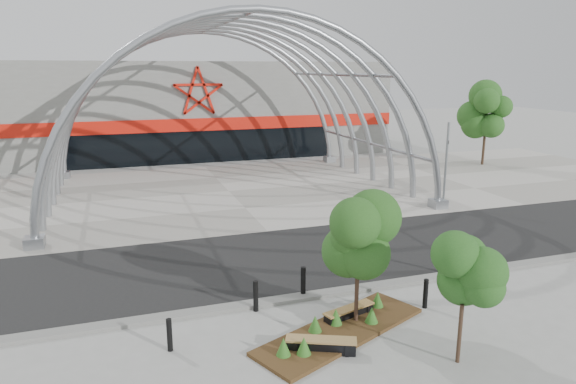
# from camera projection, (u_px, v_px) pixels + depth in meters

# --- Properties ---
(ground) EXTENTS (140.00, 140.00, 0.00)m
(ground) POSITION_uv_depth(u_px,v_px,m) (325.00, 292.00, 17.54)
(ground) COLOR gray
(ground) RESTS_ON ground
(road) EXTENTS (140.00, 7.00, 0.02)m
(road) POSITION_uv_depth(u_px,v_px,m) (292.00, 257.00, 20.76)
(road) COLOR black
(road) RESTS_ON ground
(forecourt) EXTENTS (60.00, 17.00, 0.04)m
(forecourt) POSITION_uv_depth(u_px,v_px,m) (229.00, 191.00, 31.81)
(forecourt) COLOR gray
(forecourt) RESTS_ON ground
(kerb) EXTENTS (60.00, 0.50, 0.12)m
(kerb) POSITION_uv_depth(u_px,v_px,m) (328.00, 293.00, 17.29)
(kerb) COLOR slate
(kerb) RESTS_ON ground
(arena_building) EXTENTS (34.00, 15.24, 8.00)m
(arena_building) POSITION_uv_depth(u_px,v_px,m) (186.00, 107.00, 47.41)
(arena_building) COLOR slate
(arena_building) RESTS_ON ground
(vault_canopy) EXTENTS (20.80, 15.80, 20.36)m
(vault_canopy) POSITION_uv_depth(u_px,v_px,m) (229.00, 191.00, 31.81)
(vault_canopy) COLOR #8F9399
(vault_canopy) RESTS_ON ground
(planting_bed) EXTENTS (5.82, 3.84, 0.59)m
(planting_bed) POSITION_uv_depth(u_px,v_px,m) (339.00, 328.00, 14.77)
(planting_bed) COLOR #3A2C14
(planting_bed) RESTS_ON ground
(signal_pole) EXTENTS (0.36, 0.63, 4.62)m
(signal_pole) POSITION_uv_depth(u_px,v_px,m) (446.00, 163.00, 28.13)
(signal_pole) COLOR gray
(signal_pole) RESTS_ON ground
(street_tree_0) EXTENTS (1.70, 1.70, 3.87)m
(street_tree_0) POSITION_uv_depth(u_px,v_px,m) (359.00, 235.00, 14.72)
(street_tree_0) COLOR black
(street_tree_0) RESTS_ON ground
(street_tree_1) EXTENTS (1.33, 1.33, 3.15)m
(street_tree_1) POSITION_uv_depth(u_px,v_px,m) (464.00, 281.00, 12.81)
(street_tree_1) COLOR black
(street_tree_1) RESTS_ON ground
(bench_0) EXTENTS (1.90, 1.15, 0.40)m
(bench_0) POSITION_uv_depth(u_px,v_px,m) (321.00, 346.00, 13.76)
(bench_0) COLOR black
(bench_0) RESTS_ON ground
(bench_1) EXTENTS (1.81, 0.89, 0.37)m
(bench_1) POSITION_uv_depth(u_px,v_px,m) (349.00, 313.00, 15.59)
(bench_1) COLOR black
(bench_1) RESTS_ON ground
(bollard_0) EXTENTS (0.15, 0.15, 0.93)m
(bollard_0) POSITION_uv_depth(u_px,v_px,m) (170.00, 335.00, 13.77)
(bollard_0) COLOR black
(bollard_0) RESTS_ON ground
(bollard_1) EXTENTS (0.16, 0.16, 1.00)m
(bollard_1) POSITION_uv_depth(u_px,v_px,m) (256.00, 296.00, 16.04)
(bollard_1) COLOR black
(bollard_1) RESTS_ON ground
(bollard_2) EXTENTS (0.17, 0.17, 1.04)m
(bollard_2) POSITION_uv_depth(u_px,v_px,m) (303.00, 282.00, 17.05)
(bollard_2) COLOR black
(bollard_2) RESTS_ON ground
(bollard_3) EXTENTS (0.15, 0.15, 0.97)m
(bollard_3) POSITION_uv_depth(u_px,v_px,m) (426.00, 294.00, 16.26)
(bollard_3) COLOR black
(bollard_3) RESTS_ON ground
(bollard_4) EXTENTS (0.17, 0.17, 1.09)m
(bollard_4) POSITION_uv_depth(u_px,v_px,m) (467.00, 264.00, 18.55)
(bollard_4) COLOR black
(bollard_4) RESTS_ON ground
(bg_tree_1) EXTENTS (2.70, 2.70, 5.91)m
(bg_tree_1) POSITION_uv_depth(u_px,v_px,m) (487.00, 111.00, 39.66)
(bg_tree_1) COLOR #2F1F15
(bg_tree_1) RESTS_ON ground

